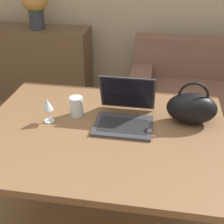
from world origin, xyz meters
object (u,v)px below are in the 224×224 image
laptop (125,110)px  handbag (192,108)px  couch (203,100)px  drinking_glass (76,106)px  flower_vase (35,3)px  wine_glass (47,106)px

laptop → handbag: (0.38, 0.04, 0.03)m
laptop → couch: bearing=64.3°
drinking_glass → couch: bearing=54.4°
couch → flower_vase: size_ratio=3.18×
couch → handbag: bearing=-101.0°
handbag → flower_vase: flower_vase is taller
laptop → wine_glass: (-0.44, -0.09, 0.04)m
laptop → drinking_glass: laptop is taller
drinking_glass → wine_glass: size_ratio=0.79×
couch → flower_vase: bearing=171.1°
flower_vase → couch: bearing=-8.9°
couch → drinking_glass: 1.67m
laptop → wine_glass: laptop is taller
couch → flower_vase: flower_vase is taller
wine_glass → handbag: size_ratio=0.52×
flower_vase → handbag: bearing=-45.2°
couch → wine_glass: 1.84m
flower_vase → laptop: bearing=-54.0°
couch → handbag: (-0.24, -1.25, 0.57)m
couch → wine_glass: size_ratio=9.64×
couch → wine_glass: (-1.06, -1.38, 0.58)m
wine_glass → flower_vase: bearing=113.0°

